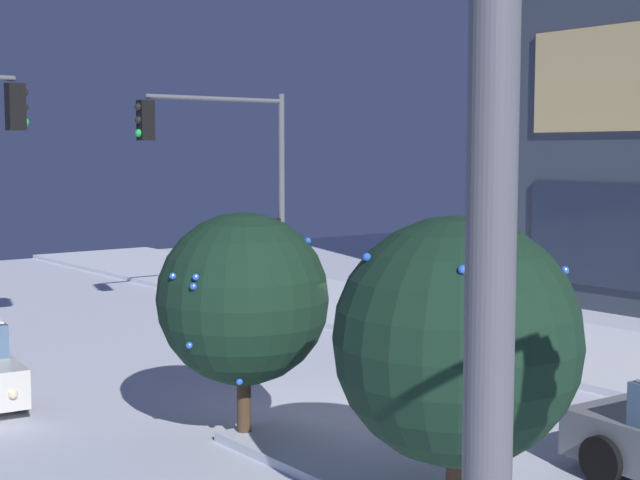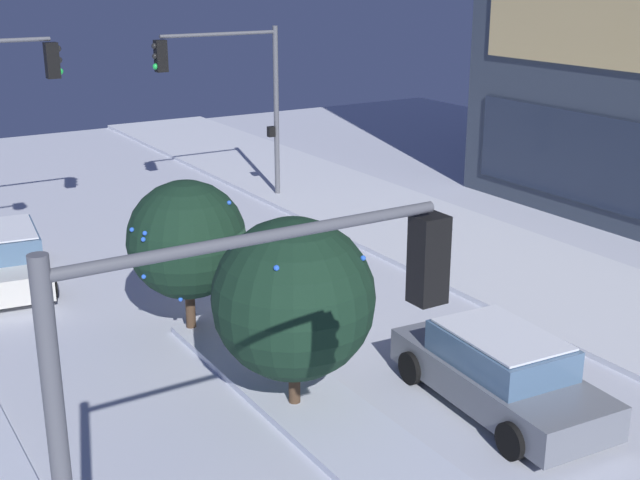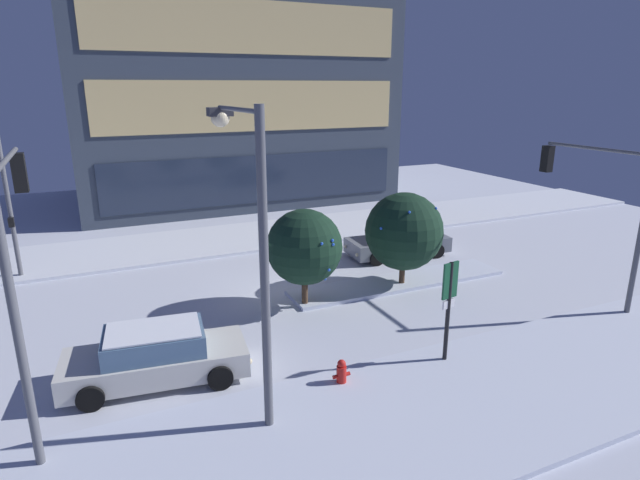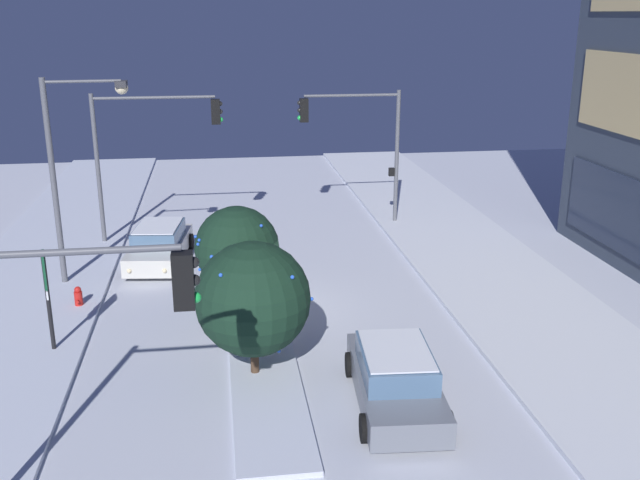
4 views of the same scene
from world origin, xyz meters
The scene contains 13 objects.
ground centered at (0.00, 0.00, 0.00)m, with size 52.00×52.00×0.00m, color silver.
curb_strip_near centered at (0.00, -8.15, 0.07)m, with size 52.00×5.20×0.14m, color silver.
curb_strip_far centered at (0.00, 8.15, 0.07)m, with size 52.00×5.20×0.14m, color silver.
median_strip centered at (4.35, -0.57, 0.07)m, with size 9.00×1.80×0.14m, color silver.
car_near centered at (-5.36, -3.91, 0.71)m, with size 4.93×2.50×1.49m.
car_far centered at (6.23, 2.48, 0.71)m, with size 4.82×2.34×1.49m.
traffic_light_corner_near_right centered at (9.75, -4.51, 3.96)m, with size 0.32×4.50×5.64m.
traffic_light_corner_near_left centered at (-8.02, -4.30, 4.36)m, with size 0.32×5.18×6.19m.
street_lamp_arched centered at (-3.39, -6.30, 4.73)m, with size 0.56×2.79×7.20m.
fire_hydrant centered at (-1.06, -6.21, 0.37)m, with size 0.48×0.26×0.77m.
parking_info_sign centered at (2.12, -6.36, 1.93)m, with size 0.55×0.17×3.01m.
decorated_tree_median centered at (4.31, -0.82, 2.21)m, with size 2.98×3.03×3.70m.
decorated_tree_left_of_median centered at (0.09, -1.08, 2.21)m, with size 2.64×2.64×3.53m.
Camera 3 is at (-6.55, -16.85, 7.52)m, focal length 29.30 mm.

